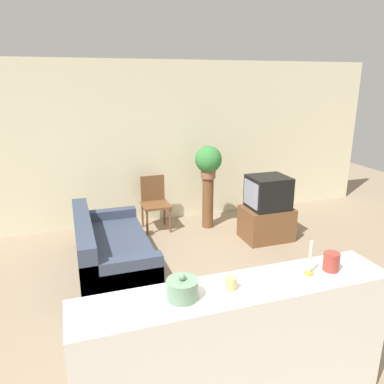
# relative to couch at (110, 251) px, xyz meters

# --- Properties ---
(ground_plane) EXTENTS (14.00, 14.00, 0.00)m
(ground_plane) POSITION_rel_couch_xyz_m (0.62, -1.81, -0.26)
(ground_plane) COLOR gray
(wall_back) EXTENTS (9.00, 0.06, 2.70)m
(wall_back) POSITION_rel_couch_xyz_m (0.62, 1.62, 1.09)
(wall_back) COLOR beige
(wall_back) RESTS_ON ground_plane
(couch) EXTENTS (0.90, 1.80, 0.73)m
(couch) POSITION_rel_couch_xyz_m (0.00, 0.00, 0.00)
(couch) COLOR #384256
(couch) RESTS_ON ground_plane
(tv_stand) EXTENTS (0.74, 0.55, 0.51)m
(tv_stand) POSITION_rel_couch_xyz_m (2.42, 0.23, -0.01)
(tv_stand) COLOR brown
(tv_stand) RESTS_ON ground_plane
(television) EXTENTS (0.58, 0.52, 0.49)m
(television) POSITION_rel_couch_xyz_m (2.41, 0.23, 0.49)
(television) COLOR black
(television) RESTS_ON tv_stand
(wooden_chair) EXTENTS (0.44, 0.44, 0.87)m
(wooden_chair) POSITION_rel_couch_xyz_m (0.89, 1.21, 0.23)
(wooden_chair) COLOR brown
(wooden_chair) RESTS_ON ground_plane
(plant_stand) EXTENTS (0.18, 0.18, 0.85)m
(plant_stand) POSITION_rel_couch_xyz_m (1.73, 0.98, 0.17)
(plant_stand) COLOR brown
(plant_stand) RESTS_ON ground_plane
(potted_plant) EXTENTS (0.43, 0.43, 0.52)m
(potted_plant) POSITION_rel_couch_xyz_m (1.73, 0.98, 0.88)
(potted_plant) COLOR #8E5B3D
(potted_plant) RESTS_ON plant_stand
(foreground_counter) EXTENTS (2.27, 0.44, 1.04)m
(foreground_counter) POSITION_rel_couch_xyz_m (0.62, -2.49, 0.26)
(foreground_counter) COLOR white
(foreground_counter) RESTS_ON ground_plane
(decorative_bowl) EXTENTS (0.21, 0.21, 0.18)m
(decorative_bowl) POSITION_rel_couch_xyz_m (0.21, -2.49, 0.84)
(decorative_bowl) COLOR gray
(decorative_bowl) RESTS_ON foreground_counter
(candle_jar) EXTENTS (0.08, 0.08, 0.09)m
(candle_jar) POSITION_rel_couch_xyz_m (0.56, -2.49, 0.82)
(candle_jar) COLOR tan
(candle_jar) RESTS_ON foreground_counter
(candlestick) EXTENTS (0.07, 0.07, 0.26)m
(candlestick) POSITION_rel_couch_xyz_m (1.17, -2.49, 0.86)
(candlestick) COLOR #B7933D
(candlestick) RESTS_ON foreground_counter
(coffee_tin) EXTENTS (0.12, 0.12, 0.14)m
(coffee_tin) POSITION_rel_couch_xyz_m (1.36, -2.49, 0.84)
(coffee_tin) COLOR #99382D
(coffee_tin) RESTS_ON foreground_counter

